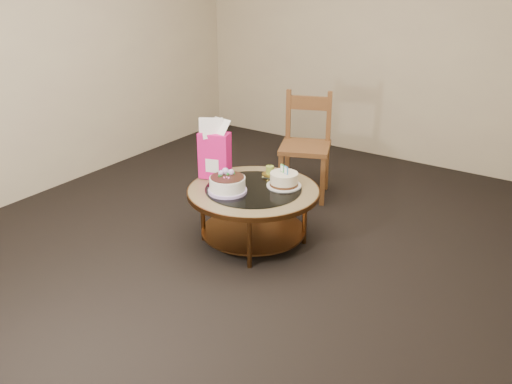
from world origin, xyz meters
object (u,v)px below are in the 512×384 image
Objects in this scene: coffee_table at (253,198)px; gift_bag at (215,149)px; decorated_cake at (227,185)px; cream_cake at (284,180)px; dining_chair at (306,145)px.

gift_bag reaches higher than coffee_table.
decorated_cake is 1.10× the size of cream_cake.
cream_cake is at bearing 44.70° from coffee_table.
decorated_cake is (-0.12, -0.17, 0.14)m from coffee_table.
coffee_table is 1.08m from dining_chair.
decorated_cake is at bearing -111.35° from dining_chair.
decorated_cake is at bearing -108.25° from cream_cake.
dining_chair is (-0.31, 0.90, -0.03)m from cream_cake.
gift_bag reaches higher than decorated_cake.
cream_cake is (0.17, 0.17, 0.13)m from coffee_table.
cream_cake is at bearing -93.10° from dining_chair.
decorated_cake is 0.31× the size of dining_chair.
cream_cake reaches higher than coffee_table.
decorated_cake is at bearing -126.02° from coffee_table.
coffee_table is 0.25m from decorated_cake.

